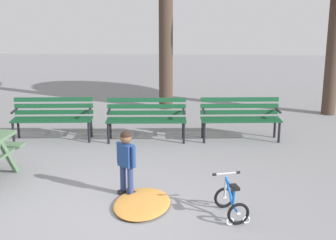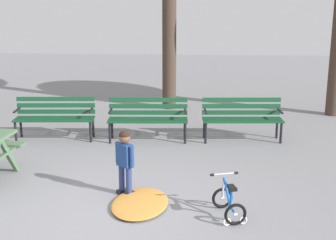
{
  "view_description": "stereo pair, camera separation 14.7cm",
  "coord_description": "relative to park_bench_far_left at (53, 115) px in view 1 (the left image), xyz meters",
  "views": [
    {
      "loc": [
        1.09,
        -5.82,
        2.85
      ],
      "look_at": [
        0.74,
        1.81,
        0.85
      ],
      "focal_mm": 50.72,
      "sensor_mm": 36.0,
      "label": 1
    },
    {
      "loc": [
        1.24,
        -5.81,
        2.85
      ],
      "look_at": [
        0.74,
        1.81,
        0.85
      ],
      "focal_mm": 50.72,
      "sensor_mm": 36.0,
      "label": 2
    }
  ],
  "objects": [
    {
      "name": "park_bench_right",
      "position": [
        3.8,
        0.17,
        0.0
      ],
      "size": [
        1.63,
        0.57,
        0.85
      ],
      "color": "#144728",
      "rests_on": "ground"
    },
    {
      "name": "ground",
      "position": [
        1.67,
        -3.39,
        -0.51
      ],
      "size": [
        36.0,
        36.0,
        0.0
      ],
      "primitive_type": "plane",
      "color": "gray"
    },
    {
      "name": "kids_bicycle",
      "position": [
        3.34,
        -3.37,
        -0.31
      ],
      "size": [
        0.49,
        0.62,
        0.54
      ],
      "color": "black",
      "rests_on": "ground"
    },
    {
      "name": "park_bench_far_left",
      "position": [
        0.0,
        0.0,
        0.0
      ],
      "size": [
        1.63,
        0.57,
        0.85
      ],
      "color": "#144728",
      "rests_on": "ground"
    },
    {
      "name": "leaf_pile",
      "position": [
        2.12,
        -3.11,
        -0.48
      ],
      "size": [
        0.89,
        1.19,
        0.07
      ],
      "primitive_type": "ellipsoid",
      "rotation": [
        0.0,
        0.0,
        1.47
      ],
      "color": "#C68438",
      "rests_on": "ground"
    },
    {
      "name": "park_bench_left",
      "position": [
        1.9,
        0.04,
        0.0
      ],
      "size": [
        1.62,
        0.55,
        0.85
      ],
      "color": "#144728",
      "rests_on": "ground"
    },
    {
      "name": "child_standing",
      "position": [
        1.86,
        -2.74,
        0.06
      ],
      "size": [
        0.3,
        0.28,
        0.98
      ],
      "color": "navy",
      "rests_on": "ground"
    }
  ]
}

